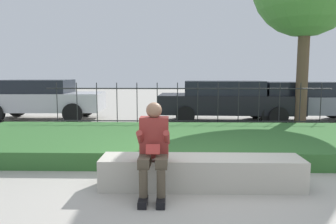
{
  "coord_description": "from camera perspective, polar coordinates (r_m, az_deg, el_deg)",
  "views": [
    {
      "loc": [
        -0.31,
        -4.53,
        1.62
      ],
      "look_at": [
        -0.52,
        3.35,
        0.68
      ],
      "focal_mm": 35.0,
      "sensor_mm": 36.0,
      "label": 1
    }
  ],
  "objects": [
    {
      "name": "car_parked_center",
      "position": [
        11.1,
        10.29,
        2.08
      ],
      "size": [
        4.68,
        2.03,
        1.36
      ],
      "rotation": [
        0.0,
        0.0,
        -0.05
      ],
      "color": "black",
      "rests_on": "ground_plane"
    },
    {
      "name": "car_parked_right",
      "position": [
        11.82,
        22.42,
        1.88
      ],
      "size": [
        4.53,
        1.94,
        1.33
      ],
      "rotation": [
        0.0,
        0.0,
        0.03
      ],
      "color": "slate",
      "rests_on": "ground_plane"
    },
    {
      "name": "person_seated_reader",
      "position": [
        4.33,
        -2.51,
        -5.9
      ],
      "size": [
        0.42,
        0.73,
        1.24
      ],
      "color": "black",
      "rests_on": "ground_plane"
    },
    {
      "name": "stone_bench",
      "position": [
        4.77,
        5.77,
        -10.66
      ],
      "size": [
        2.84,
        0.58,
        0.44
      ],
      "color": "#B7B2A3",
      "rests_on": "ground_plane"
    },
    {
      "name": "ground_plane",
      "position": [
        4.82,
        5.25,
        -12.86
      ],
      "size": [
        60.0,
        60.0,
        0.0
      ],
      "primitive_type": "plane",
      "color": "#A8A399"
    },
    {
      "name": "grass_berm",
      "position": [
        7.11,
        3.99,
        -5.11
      ],
      "size": [
        9.96,
        3.43,
        0.31
      ],
      "color": "#33662D",
      "rests_on": "ground_plane"
    },
    {
      "name": "iron_fence",
      "position": [
        9.19,
        3.42,
        1.11
      ],
      "size": [
        7.96,
        0.03,
        1.35
      ],
      "color": "#232326",
      "rests_on": "ground_plane"
    },
    {
      "name": "car_parked_left",
      "position": [
        12.2,
        -21.21,
        2.24
      ],
      "size": [
        4.16,
        1.94,
        1.39
      ],
      "rotation": [
        0.0,
        0.0,
        0.03
      ],
      "color": "#B7B7BC",
      "rests_on": "ground_plane"
    }
  ]
}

